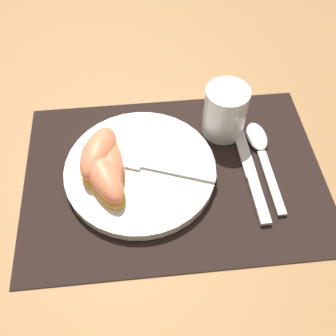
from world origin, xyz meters
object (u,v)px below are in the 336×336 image
object	(u,v)px
fork	(147,165)
juice_glass	(225,114)
citrus_wedge_2	(102,174)
citrus_wedge_1	(107,165)
knife	(250,170)
plate	(140,170)
citrus_wedge_0	(99,155)
spoon	(260,148)

from	to	relation	value
fork	juice_glass	bearing A→B (deg)	29.45
fork	citrus_wedge_2	distance (m)	0.07
citrus_wedge_1	knife	bearing A→B (deg)	-2.63
citrus_wedge_2	knife	bearing A→B (deg)	1.52
plate	citrus_wedge_2	distance (m)	0.07
plate	citrus_wedge_0	size ratio (longest dim) A/B	2.06
plate	citrus_wedge_1	distance (m)	0.06
citrus_wedge_1	citrus_wedge_0	bearing A→B (deg)	123.08
spoon	citrus_wedge_0	bearing A→B (deg)	-177.33
citrus_wedge_1	citrus_wedge_2	bearing A→B (deg)	-113.45
spoon	citrus_wedge_0	size ratio (longest dim) A/B	1.58
spoon	fork	size ratio (longest dim) A/B	0.99
knife	spoon	size ratio (longest dim) A/B	1.15
juice_glass	fork	bearing A→B (deg)	-150.55
spoon	fork	xyz separation A→B (m)	(-0.19, -0.03, 0.01)
knife	citrus_wedge_2	bearing A→B (deg)	-178.48
spoon	citrus_wedge_0	distance (m)	0.27
spoon	citrus_wedge_2	distance (m)	0.27
knife	fork	world-z (taller)	fork
juice_glass	citrus_wedge_1	distance (m)	0.21
juice_glass	fork	world-z (taller)	juice_glass
juice_glass	citrus_wedge_1	bearing A→B (deg)	-157.60
fork	citrus_wedge_0	xyz separation A→B (m)	(-0.07, 0.01, 0.02)
fork	citrus_wedge_0	world-z (taller)	citrus_wedge_0
citrus_wedge_1	citrus_wedge_2	xyz separation A→B (m)	(-0.01, -0.02, 0.00)
citrus_wedge_0	citrus_wedge_1	distance (m)	0.02
plate	citrus_wedge_2	xyz separation A→B (m)	(-0.06, -0.02, 0.03)
knife	spoon	bearing A→B (deg)	56.10
juice_glass	spoon	world-z (taller)	juice_glass
juice_glass	citrus_wedge_1	world-z (taller)	juice_glass
fork	citrus_wedge_2	xyz separation A→B (m)	(-0.07, -0.02, 0.02)
juice_glass	citrus_wedge_0	distance (m)	0.22
plate	spoon	xyz separation A→B (m)	(0.20, 0.03, -0.00)
juice_glass	spoon	size ratio (longest dim) A/B	0.49
plate	knife	xyz separation A→B (m)	(0.18, -0.01, -0.01)
plate	spoon	bearing A→B (deg)	7.75
citrus_wedge_0	citrus_wedge_2	bearing A→B (deg)	-82.26
citrus_wedge_1	fork	bearing A→B (deg)	3.90
plate	knife	distance (m)	0.18
knife	plate	bearing A→B (deg)	175.65
juice_glass	knife	size ratio (longest dim) A/B	0.43
juice_glass	citrus_wedge_0	xyz separation A→B (m)	(-0.21, -0.06, -0.00)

